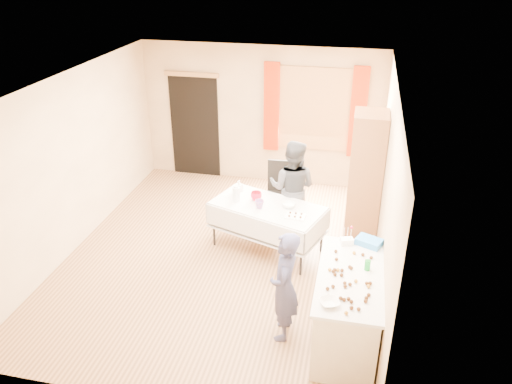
% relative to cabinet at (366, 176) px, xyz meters
% --- Properties ---
extents(floor, '(4.50, 5.50, 0.02)m').
position_rel_cabinet_xyz_m(floor, '(-1.99, -1.08, -1.01)').
color(floor, '#9E7047').
rests_on(floor, ground).
extents(ceiling, '(4.50, 5.50, 0.02)m').
position_rel_cabinet_xyz_m(ceiling, '(-1.99, -1.08, 1.61)').
color(ceiling, white).
rests_on(ceiling, floor).
extents(wall_back, '(4.50, 0.02, 2.60)m').
position_rel_cabinet_xyz_m(wall_back, '(-1.99, 1.68, 0.30)').
color(wall_back, tan).
rests_on(wall_back, floor).
extents(wall_front, '(4.50, 0.02, 2.60)m').
position_rel_cabinet_xyz_m(wall_front, '(-1.99, -3.84, 0.30)').
color(wall_front, tan).
rests_on(wall_front, floor).
extents(wall_left, '(0.02, 5.50, 2.60)m').
position_rel_cabinet_xyz_m(wall_left, '(-4.25, -1.08, 0.30)').
color(wall_left, tan).
rests_on(wall_left, floor).
extents(wall_right, '(0.02, 5.50, 2.60)m').
position_rel_cabinet_xyz_m(wall_right, '(0.27, -1.08, 0.30)').
color(wall_right, tan).
rests_on(wall_right, floor).
extents(window_frame, '(1.32, 0.06, 1.52)m').
position_rel_cabinet_xyz_m(window_frame, '(-0.99, 1.64, 0.50)').
color(window_frame, olive).
rests_on(window_frame, wall_back).
extents(window_pane, '(1.20, 0.02, 1.40)m').
position_rel_cabinet_xyz_m(window_pane, '(-0.99, 1.63, 0.50)').
color(window_pane, white).
rests_on(window_pane, wall_back).
extents(curtain_left, '(0.28, 0.06, 1.65)m').
position_rel_cabinet_xyz_m(curtain_left, '(-1.77, 1.59, 0.50)').
color(curtain_left, '#9F2102').
rests_on(curtain_left, wall_back).
extents(curtain_right, '(0.28, 0.06, 1.65)m').
position_rel_cabinet_xyz_m(curtain_right, '(-0.21, 1.59, 0.50)').
color(curtain_right, '#9F2102').
rests_on(curtain_right, wall_back).
extents(doorway, '(0.95, 0.04, 2.00)m').
position_rel_cabinet_xyz_m(doorway, '(-3.29, 1.65, -0.00)').
color(doorway, black).
rests_on(doorway, floor).
extents(door_lintel, '(1.05, 0.06, 0.08)m').
position_rel_cabinet_xyz_m(door_lintel, '(-3.29, 1.62, 1.02)').
color(door_lintel, olive).
rests_on(door_lintel, wall_back).
extents(cabinet, '(0.50, 0.60, 2.01)m').
position_rel_cabinet_xyz_m(cabinet, '(0.00, 0.00, 0.00)').
color(cabinet, brown).
rests_on(cabinet, floor).
extents(counter, '(0.73, 1.54, 0.91)m').
position_rel_cabinet_xyz_m(counter, '(-0.10, -2.47, -0.55)').
color(counter, beige).
rests_on(counter, floor).
extents(party_table, '(1.83, 1.34, 0.75)m').
position_rel_cabinet_xyz_m(party_table, '(-1.37, -0.76, -0.56)').
color(party_table, black).
rests_on(party_table, floor).
extents(chair, '(0.45, 0.45, 1.04)m').
position_rel_cabinet_xyz_m(chair, '(-1.35, 0.10, -0.70)').
color(chair, black).
rests_on(chair, floor).
extents(girl, '(0.54, 0.39, 1.38)m').
position_rel_cabinet_xyz_m(girl, '(-0.83, -2.55, -0.31)').
color(girl, '#29294A').
rests_on(girl, floor).
extents(woman, '(0.91, 0.78, 1.56)m').
position_rel_cabinet_xyz_m(woman, '(-1.09, -0.19, -0.22)').
color(woman, black).
rests_on(woman, floor).
extents(soda_can, '(0.07, 0.07, 0.12)m').
position_rel_cabinet_xyz_m(soda_can, '(0.07, -2.33, -0.03)').
color(soda_can, '#157A26').
rests_on(soda_can, counter).
extents(mixing_bowl, '(0.34, 0.34, 0.05)m').
position_rel_cabinet_xyz_m(mixing_bowl, '(-0.29, -3.02, -0.07)').
color(mixing_bowl, white).
rests_on(mixing_bowl, counter).
extents(foam_block, '(0.17, 0.14, 0.08)m').
position_rel_cabinet_xyz_m(foam_block, '(-0.18, -1.84, -0.05)').
color(foam_block, white).
rests_on(foam_block, counter).
extents(blue_basket, '(0.35, 0.30, 0.08)m').
position_rel_cabinet_xyz_m(blue_basket, '(0.08, -1.79, -0.05)').
color(blue_basket, '#2B7DD3').
rests_on(blue_basket, counter).
extents(pitcher, '(0.15, 0.15, 0.22)m').
position_rel_cabinet_xyz_m(pitcher, '(-1.86, -0.73, -0.14)').
color(pitcher, silver).
rests_on(pitcher, party_table).
extents(cup_red, '(0.32, 0.32, 0.13)m').
position_rel_cabinet_xyz_m(cup_red, '(-1.57, -0.64, -0.19)').
color(cup_red, red).
rests_on(cup_red, party_table).
extents(cup_rainbow, '(0.21, 0.21, 0.12)m').
position_rel_cabinet_xyz_m(cup_rainbow, '(-1.47, -0.88, -0.19)').
color(cup_rainbow, red).
rests_on(cup_rainbow, party_table).
extents(small_bowl, '(0.35, 0.35, 0.06)m').
position_rel_cabinet_xyz_m(small_bowl, '(-1.06, -0.76, -0.22)').
color(small_bowl, white).
rests_on(small_bowl, party_table).
extents(pastry_tray, '(0.30, 0.22, 0.02)m').
position_rel_cabinet_xyz_m(pastry_tray, '(-0.92, -1.03, -0.24)').
color(pastry_tray, white).
rests_on(pastry_tray, party_table).
extents(bottle, '(0.15, 0.15, 0.19)m').
position_rel_cabinet_xyz_m(bottle, '(-1.89, -0.42, -0.16)').
color(bottle, white).
rests_on(bottle, party_table).
extents(cake_balls, '(0.49, 1.14, 0.04)m').
position_rel_cabinet_xyz_m(cake_balls, '(-0.12, -2.62, -0.07)').
color(cake_balls, '#3F2314').
rests_on(cake_balls, counter).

